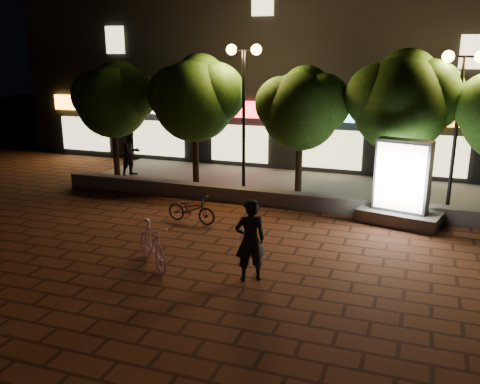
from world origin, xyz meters
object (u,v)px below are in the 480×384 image
at_px(tree_left, 196,96).
at_px(tree_mid, 302,106).
at_px(street_lamp_left, 244,81).
at_px(pedestrian, 131,153).
at_px(scooter_pink, 152,245).
at_px(tree_far_left, 114,97).
at_px(tree_right, 404,98).
at_px(scooter_parked, 191,209).
at_px(street_lamp_right, 461,90).
at_px(ad_kiosk, 401,190).
at_px(rider, 250,240).

bearing_deg(tree_left, tree_mid, -0.00).
height_order(tree_mid, street_lamp_left, street_lamp_left).
bearing_deg(tree_mid, pedestrian, 176.90).
xyz_separation_m(scooter_pink, pedestrian, (-5.21, 7.70, 0.45)).
xyz_separation_m(tree_far_left, pedestrian, (0.37, 0.39, -2.28)).
height_order(tree_far_left, tree_right, tree_right).
bearing_deg(pedestrian, tree_far_left, 151.44).
height_order(scooter_pink, scooter_parked, scooter_pink).
relative_size(tree_left, scooter_parked, 3.05).
xyz_separation_m(street_lamp_right, scooter_pink, (-6.86, -7.05, -3.34)).
bearing_deg(tree_far_left, street_lamp_left, -2.76).
bearing_deg(tree_right, scooter_parked, -144.91).
bearing_deg(ad_kiosk, pedestrian, 167.57).
height_order(street_lamp_right, scooter_parked, street_lamp_right).
distance_m(tree_mid, rider, 7.60).
xyz_separation_m(tree_right, street_lamp_left, (-5.36, -0.26, 0.46)).
height_order(tree_far_left, ad_kiosk, tree_far_left).
bearing_deg(tree_mid, scooter_pink, -104.67).
bearing_deg(tree_left, pedestrian, 172.98).
height_order(tree_right, scooter_parked, tree_right).
bearing_deg(street_lamp_left, tree_left, 172.30).
distance_m(tree_far_left, scooter_parked, 7.09).
bearing_deg(street_lamp_left, scooter_pink, -88.90).
distance_m(tree_mid, scooter_pink, 8.02).
xyz_separation_m(tree_left, street_lamp_left, (1.95, -0.26, 0.58)).
bearing_deg(ad_kiosk, rider, -119.58).
bearing_deg(tree_left, ad_kiosk, -14.62).
xyz_separation_m(tree_right, pedestrian, (-10.43, 0.39, -2.56)).
height_order(tree_right, street_lamp_right, tree_right).
distance_m(street_lamp_left, pedestrian, 5.94).
height_order(tree_left, tree_mid, tree_left).
distance_m(ad_kiosk, scooter_pink, 7.65).
bearing_deg(scooter_pink, street_lamp_left, 44.09).
bearing_deg(ad_kiosk, street_lamp_right, 50.12).
bearing_deg(street_lamp_right, tree_right, 170.90).
relative_size(tree_left, street_lamp_left, 0.94).
relative_size(tree_far_left, pedestrian, 2.49).
bearing_deg(pedestrian, tree_left, -81.68).
height_order(scooter_parked, pedestrian, pedestrian).
bearing_deg(tree_mid, scooter_parked, -121.01).
bearing_deg(scooter_parked, street_lamp_left, 0.11).
distance_m(tree_left, street_lamp_right, 8.96).
height_order(ad_kiosk, scooter_pink, ad_kiosk).
bearing_deg(scooter_pink, ad_kiosk, -2.49).
bearing_deg(street_lamp_left, tree_mid, 7.31).
distance_m(tree_right, scooter_parked, 7.67).
bearing_deg(rider, ad_kiosk, -151.28).
height_order(tree_far_left, scooter_pink, tree_far_left).
relative_size(tree_left, street_lamp_right, 0.98).
height_order(street_lamp_right, ad_kiosk, street_lamp_right).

